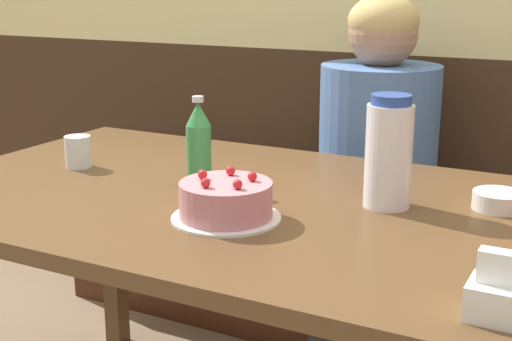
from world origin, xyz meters
TOP-DOWN VIEW (x-y plane):
  - bench_seat at (0.00, 0.83)m, footprint 2.23×0.38m
  - dining_table at (0.00, 0.00)m, footprint 1.55×0.95m
  - birthday_cake at (0.06, -0.16)m, footprint 0.23×0.23m
  - water_pitcher at (0.33, 0.08)m, footprint 0.10×0.10m
  - soju_bottle at (-0.12, 0.03)m, footprint 0.06×0.06m
  - napkin_holder at (0.65, -0.36)m, footprint 0.11×0.08m
  - bowl_soup_white at (0.55, 0.17)m, footprint 0.11×0.11m
  - glass_water_tall at (-0.49, 0.03)m, footprint 0.07×0.07m
  - person_pale_blue_shirt at (0.10, 0.73)m, footprint 0.37×0.37m

SIDE VIEW (x-z plane):
  - bench_seat at x=0.00m, z-range 0.00..0.44m
  - person_pale_blue_shirt at x=0.10m, z-range 0.00..1.20m
  - dining_table at x=0.00m, z-range 0.30..1.06m
  - bowl_soup_white at x=0.55m, z-range 0.76..0.80m
  - napkin_holder at x=0.65m, z-range 0.75..0.85m
  - birthday_cake at x=0.06m, z-range 0.75..0.85m
  - glass_water_tall at x=-0.49m, z-range 0.76..0.85m
  - soju_bottle at x=-0.12m, z-range 0.76..0.97m
  - water_pitcher at x=0.33m, z-range 0.76..1.01m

